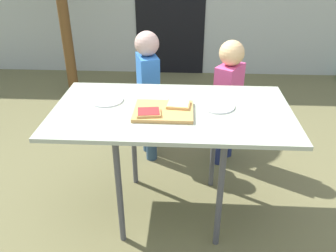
{
  "coord_description": "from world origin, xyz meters",
  "views": [
    {
      "loc": [
        0.08,
        -1.82,
        1.66
      ],
      "look_at": [
        -0.02,
        0.0,
        0.66
      ],
      "focal_mm": 36.78,
      "sensor_mm": 36.0,
      "label": 1
    }
  ],
  "objects_px": {
    "dining_table": "(172,118)",
    "pizza_slice_far_right": "(178,104)",
    "plate_white_right": "(217,106)",
    "plate_white_left": "(107,100)",
    "child_left": "(148,87)",
    "child_right": "(228,95)",
    "pizza_slice_near_left": "(149,112)",
    "cutting_board": "(163,111)"
  },
  "relations": [
    {
      "from": "pizza_slice_far_right",
      "to": "plate_white_left",
      "type": "relative_size",
      "value": 0.7
    },
    {
      "from": "pizza_slice_far_right",
      "to": "child_left",
      "type": "distance_m",
      "value": 0.75
    },
    {
      "from": "dining_table",
      "to": "plate_white_left",
      "type": "bearing_deg",
      "value": 167.31
    },
    {
      "from": "pizza_slice_far_right",
      "to": "dining_table",
      "type": "bearing_deg",
      "value": -176.51
    },
    {
      "from": "pizza_slice_near_left",
      "to": "child_left",
      "type": "height_order",
      "value": "child_left"
    },
    {
      "from": "plate_white_right",
      "to": "plate_white_left",
      "type": "bearing_deg",
      "value": 175.8
    },
    {
      "from": "dining_table",
      "to": "child_right",
      "type": "relative_size",
      "value": 1.38
    },
    {
      "from": "pizza_slice_near_left",
      "to": "dining_table",
      "type": "bearing_deg",
      "value": 41.6
    },
    {
      "from": "plate_white_right",
      "to": "plate_white_left",
      "type": "height_order",
      "value": "same"
    },
    {
      "from": "dining_table",
      "to": "cutting_board",
      "type": "bearing_deg",
      "value": -130.49
    },
    {
      "from": "cutting_board",
      "to": "plate_white_right",
      "type": "distance_m",
      "value": 0.33
    },
    {
      "from": "plate_white_right",
      "to": "child_left",
      "type": "distance_m",
      "value": 0.82
    },
    {
      "from": "dining_table",
      "to": "plate_white_right",
      "type": "xyz_separation_m",
      "value": [
        0.27,
        0.04,
        0.07
      ]
    },
    {
      "from": "plate_white_right",
      "to": "plate_white_left",
      "type": "relative_size",
      "value": 1.0
    },
    {
      "from": "dining_table",
      "to": "child_left",
      "type": "relative_size",
      "value": 1.32
    },
    {
      "from": "child_left",
      "to": "child_right",
      "type": "bearing_deg",
      "value": -3.37
    },
    {
      "from": "plate_white_left",
      "to": "child_right",
      "type": "xyz_separation_m",
      "value": [
        0.81,
        0.55,
        -0.19
      ]
    },
    {
      "from": "pizza_slice_far_right",
      "to": "child_right",
      "type": "bearing_deg",
      "value": 60.2
    },
    {
      "from": "pizza_slice_near_left",
      "to": "child_right",
      "type": "xyz_separation_m",
      "value": [
        0.53,
        0.76,
        -0.21
      ]
    },
    {
      "from": "cutting_board",
      "to": "pizza_slice_near_left",
      "type": "bearing_deg",
      "value": -144.08
    },
    {
      "from": "child_left",
      "to": "pizza_slice_near_left",
      "type": "bearing_deg",
      "value": -83.45
    },
    {
      "from": "pizza_slice_near_left",
      "to": "plate_white_right",
      "type": "xyz_separation_m",
      "value": [
        0.39,
        0.15,
        -0.02
      ]
    },
    {
      "from": "dining_table",
      "to": "child_left",
      "type": "height_order",
      "value": "child_left"
    },
    {
      "from": "child_right",
      "to": "plate_white_right",
      "type": "bearing_deg",
      "value": -102.79
    },
    {
      "from": "dining_table",
      "to": "child_left",
      "type": "distance_m",
      "value": 0.72
    },
    {
      "from": "child_left",
      "to": "dining_table",
      "type": "bearing_deg",
      "value": -72.38
    },
    {
      "from": "pizza_slice_near_left",
      "to": "child_left",
      "type": "distance_m",
      "value": 0.82
    },
    {
      "from": "cutting_board",
      "to": "pizza_slice_far_right",
      "type": "xyz_separation_m",
      "value": [
        0.08,
        0.06,
        0.02
      ]
    },
    {
      "from": "cutting_board",
      "to": "child_right",
      "type": "height_order",
      "value": "child_right"
    },
    {
      "from": "child_left",
      "to": "cutting_board",
      "type": "bearing_deg",
      "value": -76.94
    },
    {
      "from": "pizza_slice_far_right",
      "to": "child_right",
      "type": "relative_size",
      "value": 0.14
    },
    {
      "from": "dining_table",
      "to": "child_left",
      "type": "bearing_deg",
      "value": 107.62
    },
    {
      "from": "dining_table",
      "to": "cutting_board",
      "type": "distance_m",
      "value": 0.1
    },
    {
      "from": "pizza_slice_near_left",
      "to": "cutting_board",
      "type": "bearing_deg",
      "value": 35.92
    },
    {
      "from": "child_right",
      "to": "pizza_slice_near_left",
      "type": "bearing_deg",
      "value": -125.06
    },
    {
      "from": "dining_table",
      "to": "pizza_slice_far_right",
      "type": "bearing_deg",
      "value": 3.49
    },
    {
      "from": "cutting_board",
      "to": "child_right",
      "type": "relative_size",
      "value": 0.33
    },
    {
      "from": "plate_white_right",
      "to": "child_left",
      "type": "relative_size",
      "value": 0.19
    },
    {
      "from": "plate_white_left",
      "to": "child_right",
      "type": "height_order",
      "value": "child_right"
    },
    {
      "from": "dining_table",
      "to": "plate_white_left",
      "type": "xyz_separation_m",
      "value": [
        -0.41,
        0.09,
        0.07
      ]
    },
    {
      "from": "plate_white_right",
      "to": "child_right",
      "type": "height_order",
      "value": "child_right"
    },
    {
      "from": "pizza_slice_near_left",
      "to": "pizza_slice_far_right",
      "type": "relative_size",
      "value": 1.03
    }
  ]
}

